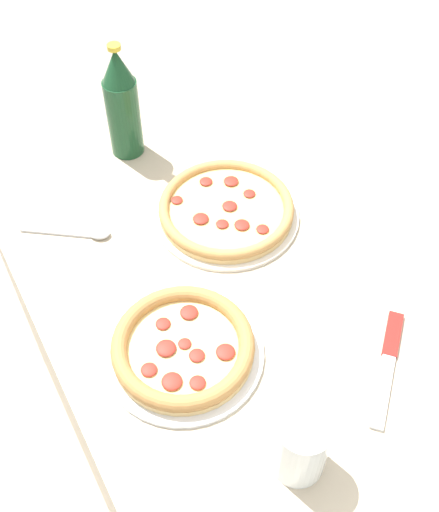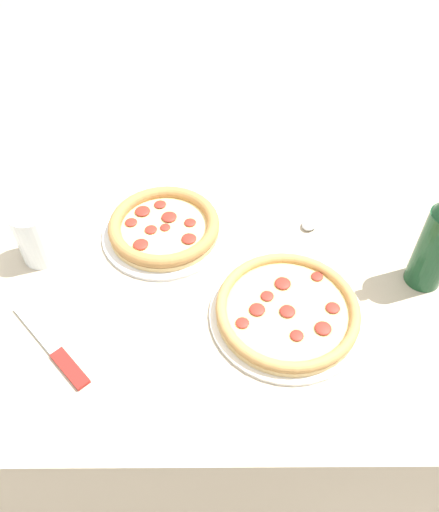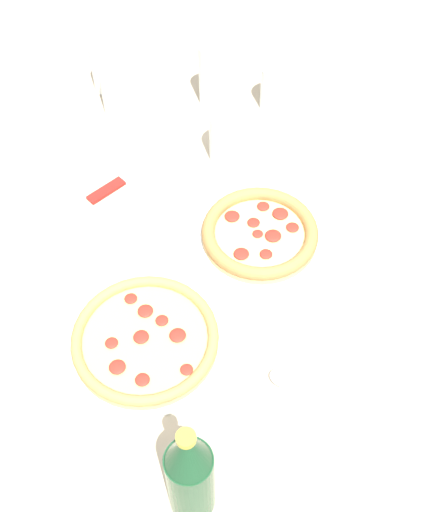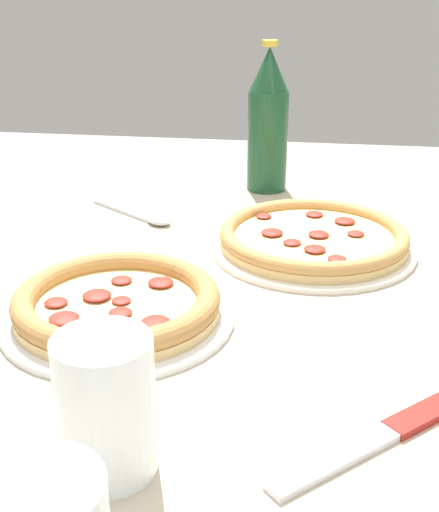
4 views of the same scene
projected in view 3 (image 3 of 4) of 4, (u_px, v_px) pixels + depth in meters
The scene contains 12 objects.
ground_plane at pixel (198, 399), 1.96m from camera, with size 8.00×8.00×0.00m, color #A89E8E.
table at pixel (194, 334), 1.65m from camera, with size 1.28×0.70×0.78m.
pizza_margherita at pixel (260, 234), 1.32m from camera, with size 0.27×0.27×0.04m.
pizza_veggie at pixel (145, 340), 1.17m from camera, with size 0.29×0.29×0.04m.
glass_mango_juice at pixel (117, 91), 1.54m from camera, with size 0.07×0.07×0.13m.
glass_red_wine at pixel (227, 138), 1.45m from camera, with size 0.08×0.08×0.12m.
glass_cola at pixel (105, 69), 1.60m from camera, with size 0.06×0.06×0.12m.
glass_orange_juice at pixel (213, 76), 1.55m from camera, with size 0.07×0.07×0.16m.
glass_water at pixel (276, 90), 1.56m from camera, with size 0.08×0.08×0.11m.
beer_bottle at pixel (190, 474), 0.92m from camera, with size 0.07×0.07×0.26m.
knife at pixel (127, 178), 1.44m from camera, with size 0.17×0.18×0.01m.
spoon at pixel (300, 390), 1.12m from camera, with size 0.13×0.16×0.01m.
Camera 3 is at (0.85, 0.06, 1.82)m, focal length 45.00 mm.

